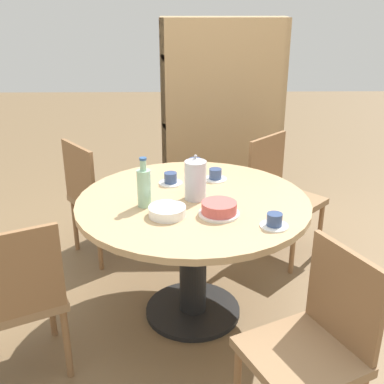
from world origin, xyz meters
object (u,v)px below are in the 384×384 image
chair_a (313,344)px  cup_c (274,221)px  bookshelf (221,124)px  coffee_pot (195,179)px  water_bottle (144,187)px  chair_b (281,194)px  cup_a (215,175)px  chair_c (99,196)px  cake_main (219,209)px  cup_d (195,165)px  chair_d (17,295)px  cup_b (171,179)px

chair_a → cup_c: bearing=164.3°
chair_a → bookshelf: size_ratio=0.53×
coffee_pot → water_bottle: bearing=-161.1°
chair_b → cup_a: size_ratio=6.24×
chair_c → cake_main: bearing=-178.1°
bookshelf → cup_d: bearing=76.4°
chair_d → cup_b: 1.06m
chair_d → cup_c: size_ratio=6.24×
chair_d → cup_a: size_ratio=6.24×
chair_c → cup_d: chair_c is taller
cup_a → bookshelf: bearing=84.0°
cup_a → cup_c: 0.68m
chair_c → cup_b: 0.77m
coffee_pot → cake_main: bearing=-61.3°
chair_d → cup_a: 1.29m
water_bottle → chair_c: bearing=116.1°
bookshelf → cup_b: bearing=72.7°
bookshelf → coffee_pot: bearing=80.4°
chair_b → cup_d: size_ratio=6.24×
chair_b → water_bottle: bearing=176.9°
bookshelf → water_bottle: 1.67m
chair_b → cake_main: bearing=-164.1°
cup_b → cake_main: bearing=-59.5°
chair_c → chair_d: 1.22m
coffee_pot → cup_d: coffee_pot is taller
cup_b → chair_b: bearing=32.8°
cake_main → cup_d: 0.70m
water_bottle → chair_a: bearing=-46.4°
cup_b → cup_d: same height
bookshelf → cup_a: bookshelf is taller
chair_b → cup_b: (-0.77, -0.49, 0.31)m
chair_b → cup_d: bearing=155.6°
water_bottle → cup_b: bearing=67.7°
water_bottle → cup_c: 0.70m
cup_d → coffee_pot: bearing=-91.2°
cup_c → water_bottle: bearing=158.2°
chair_d → bookshelf: 2.30m
chair_c → cake_main: (0.78, -0.92, 0.31)m
chair_c → coffee_pot: (0.66, -0.71, 0.39)m
chair_a → coffee_pot: bearing=-177.5°
chair_a → chair_c: same height
chair_a → coffee_pot: coffee_pot is taller
chair_c → cup_c: size_ratio=6.24×
cake_main → cup_d: size_ratio=1.52×
chair_b → chair_d: 1.92m
cake_main → cup_c: bearing=-28.6°
chair_d → bookshelf: bookshelf is taller
coffee_pot → cup_d: size_ratio=1.83×
cup_c → cup_d: 0.91m
cup_b → cup_c: 0.77m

